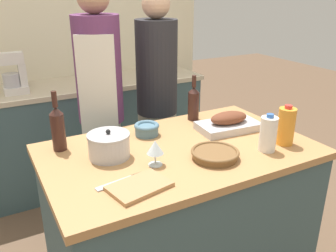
{
  "coord_description": "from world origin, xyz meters",
  "views": [
    {
      "loc": [
        -0.87,
        -1.46,
        1.72
      ],
      "look_at": [
        0.0,
        0.13,
        1.01
      ],
      "focal_mm": 38.0,
      "sensor_mm": 36.0,
      "label": 1
    }
  ],
  "objects_px": {
    "roasting_pan": "(228,123)",
    "cutting_board": "(139,186)",
    "wine_bottle_green": "(194,102)",
    "wine_glass_left": "(155,148)",
    "mixing_bowl": "(147,129)",
    "wicker_basket": "(215,154)",
    "stand_mixer": "(14,77)",
    "person_cook_guest": "(157,95)",
    "knife_chef": "(128,179)",
    "juice_jug": "(286,126)",
    "stock_pot": "(109,145)",
    "person_cook_aproned": "(101,101)",
    "condiment_bottle_tall": "(24,79)",
    "milk_jug": "(268,134)",
    "condiment_bottle_short": "(103,70)",
    "wine_bottle_dark": "(58,127)"
  },
  "relations": [
    {
      "from": "roasting_pan",
      "to": "cutting_board",
      "type": "distance_m",
      "value": 0.81
    },
    {
      "from": "wine_bottle_green",
      "to": "wine_glass_left",
      "type": "distance_m",
      "value": 0.66
    },
    {
      "from": "mixing_bowl",
      "to": "wine_bottle_green",
      "type": "xyz_separation_m",
      "value": [
        0.37,
        0.09,
        0.07
      ]
    },
    {
      "from": "wicker_basket",
      "to": "stand_mixer",
      "type": "bearing_deg",
      "value": 113.51
    },
    {
      "from": "wine_glass_left",
      "to": "stand_mixer",
      "type": "distance_m",
      "value": 1.63
    },
    {
      "from": "stand_mixer",
      "to": "person_cook_guest",
      "type": "distance_m",
      "value": 1.11
    },
    {
      "from": "wine_bottle_green",
      "to": "knife_chef",
      "type": "height_order",
      "value": "wine_bottle_green"
    },
    {
      "from": "roasting_pan",
      "to": "juice_jug",
      "type": "height_order",
      "value": "juice_jug"
    },
    {
      "from": "stock_pot",
      "to": "person_cook_aproned",
      "type": "xyz_separation_m",
      "value": [
        0.2,
        0.72,
        0.0
      ]
    },
    {
      "from": "cutting_board",
      "to": "condiment_bottle_tall",
      "type": "relative_size",
      "value": 1.99
    },
    {
      "from": "stock_pot",
      "to": "knife_chef",
      "type": "xyz_separation_m",
      "value": [
        -0.0,
        -0.25,
        -0.06
      ]
    },
    {
      "from": "mixing_bowl",
      "to": "milk_jug",
      "type": "xyz_separation_m",
      "value": [
        0.46,
        -0.48,
        0.05
      ]
    },
    {
      "from": "condiment_bottle_short",
      "to": "person_cook_guest",
      "type": "xyz_separation_m",
      "value": [
        0.15,
        -0.8,
        -0.05
      ]
    },
    {
      "from": "juice_jug",
      "to": "condiment_bottle_short",
      "type": "bearing_deg",
      "value": 101.6
    },
    {
      "from": "stand_mixer",
      "to": "condiment_bottle_short",
      "type": "bearing_deg",
      "value": 13.3
    },
    {
      "from": "stand_mixer",
      "to": "condiment_bottle_tall",
      "type": "height_order",
      "value": "stand_mixer"
    },
    {
      "from": "juice_jug",
      "to": "person_cook_guest",
      "type": "height_order",
      "value": "person_cook_guest"
    },
    {
      "from": "cutting_board",
      "to": "condiment_bottle_short",
      "type": "xyz_separation_m",
      "value": [
        0.5,
        1.9,
        0.07
      ]
    },
    {
      "from": "wicker_basket",
      "to": "stock_pot",
      "type": "distance_m",
      "value": 0.53
    },
    {
      "from": "cutting_board",
      "to": "condiment_bottle_short",
      "type": "bearing_deg",
      "value": 75.42
    },
    {
      "from": "condiment_bottle_tall",
      "to": "milk_jug",
      "type": "bearing_deg",
      "value": -64.21
    },
    {
      "from": "stock_pot",
      "to": "mixing_bowl",
      "type": "distance_m",
      "value": 0.33
    },
    {
      "from": "juice_jug",
      "to": "condiment_bottle_tall",
      "type": "bearing_deg",
      "value": 119.42
    },
    {
      "from": "wine_glass_left",
      "to": "knife_chef",
      "type": "xyz_separation_m",
      "value": [
        -0.17,
        -0.07,
        -0.09
      ]
    },
    {
      "from": "stock_pot",
      "to": "milk_jug",
      "type": "height_order",
      "value": "milk_jug"
    },
    {
      "from": "stand_mixer",
      "to": "wine_bottle_green",
      "type": "bearing_deg",
      "value": -50.79
    },
    {
      "from": "roasting_pan",
      "to": "person_cook_guest",
      "type": "bearing_deg",
      "value": 96.73
    },
    {
      "from": "mixing_bowl",
      "to": "stand_mixer",
      "type": "distance_m",
      "value": 1.34
    },
    {
      "from": "stock_pot",
      "to": "condiment_bottle_short",
      "type": "height_order",
      "value": "condiment_bottle_short"
    },
    {
      "from": "mixing_bowl",
      "to": "wine_glass_left",
      "type": "xyz_separation_m",
      "value": [
        -0.12,
        -0.35,
        0.05
      ]
    },
    {
      "from": "condiment_bottle_short",
      "to": "person_cook_aproned",
      "type": "distance_m",
      "value": 0.89
    },
    {
      "from": "roasting_pan",
      "to": "wine_glass_left",
      "type": "bearing_deg",
      "value": -161.68
    },
    {
      "from": "wine_bottle_green",
      "to": "wine_glass_left",
      "type": "height_order",
      "value": "wine_bottle_green"
    },
    {
      "from": "person_cook_aproned",
      "to": "stand_mixer",
      "type": "bearing_deg",
      "value": 148.14
    },
    {
      "from": "juice_jug",
      "to": "knife_chef",
      "type": "height_order",
      "value": "juice_jug"
    },
    {
      "from": "knife_chef",
      "to": "person_cook_aproned",
      "type": "distance_m",
      "value": 1.0
    },
    {
      "from": "wine_bottle_green",
      "to": "person_cook_guest",
      "type": "xyz_separation_m",
      "value": [
        -0.0,
        0.51,
        -0.08
      ]
    },
    {
      "from": "stock_pot",
      "to": "wine_bottle_green",
      "type": "bearing_deg",
      "value": 21.38
    },
    {
      "from": "milk_jug",
      "to": "wine_bottle_green",
      "type": "bearing_deg",
      "value": 98.7
    },
    {
      "from": "wine_bottle_dark",
      "to": "condiment_bottle_short",
      "type": "relative_size",
      "value": 2.07
    },
    {
      "from": "mixing_bowl",
      "to": "stock_pot",
      "type": "bearing_deg",
      "value": -149.92
    },
    {
      "from": "condiment_bottle_short",
      "to": "stock_pot",
      "type": "bearing_deg",
      "value": -107.85
    },
    {
      "from": "cutting_board",
      "to": "knife_chef",
      "type": "relative_size",
      "value": 0.96
    },
    {
      "from": "stock_pot",
      "to": "stand_mixer",
      "type": "bearing_deg",
      "value": 100.8
    },
    {
      "from": "wicker_basket",
      "to": "wine_glass_left",
      "type": "xyz_separation_m",
      "value": [
        -0.29,
        0.08,
        0.07
      ]
    },
    {
      "from": "cutting_board",
      "to": "stock_pot",
      "type": "relative_size",
      "value": 1.34
    },
    {
      "from": "wicker_basket",
      "to": "condiment_bottle_short",
      "type": "xyz_separation_m",
      "value": [
        0.05,
        1.83,
        0.06
      ]
    },
    {
      "from": "condiment_bottle_short",
      "to": "condiment_bottle_tall",
      "type": "bearing_deg",
      "value": 178.16
    },
    {
      "from": "juice_jug",
      "to": "cutting_board",
      "type": "bearing_deg",
      "value": -177.17
    },
    {
      "from": "juice_jug",
      "to": "person_cook_guest",
      "type": "bearing_deg",
      "value": 102.4
    }
  ]
}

